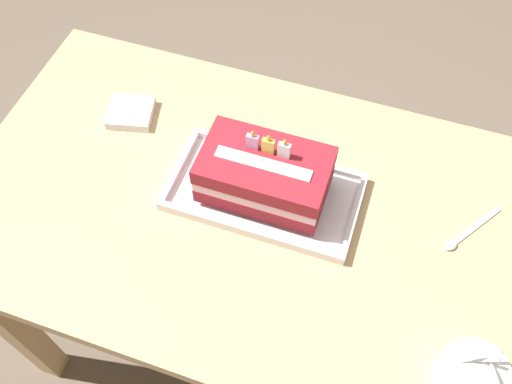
{
  "coord_description": "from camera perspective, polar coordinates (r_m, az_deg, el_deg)",
  "views": [
    {
      "loc": [
        0.2,
        -0.54,
        1.67
      ],
      "look_at": [
        0.01,
        0.02,
        0.77
      ],
      "focal_mm": 39.04,
      "sensor_mm": 36.0,
      "label": 1
    }
  ],
  "objects": [
    {
      "name": "ground_plane",
      "position": [
        1.77,
        -0.54,
        -14.07
      ],
      "size": [
        8.0,
        8.0,
        0.0
      ],
      "primitive_type": "plane",
      "color": "#6B5B4C"
    },
    {
      "name": "foil_tray",
      "position": [
        1.1,
        0.85,
        -0.12
      ],
      "size": [
        0.37,
        0.2,
        0.02
      ],
      "color": "silver",
      "rests_on": "dining_table"
    },
    {
      "name": "dining_table",
      "position": [
        1.19,
        -0.79,
        -4.28
      ],
      "size": [
        1.15,
        0.69,
        0.74
      ],
      "color": "tan",
      "rests_on": "ground_plane"
    },
    {
      "name": "napkin_pile",
      "position": [
        1.25,
        -12.7,
        7.93
      ],
      "size": [
        0.11,
        0.11,
        0.02
      ],
      "color": "white",
      "rests_on": "dining_table"
    },
    {
      "name": "birthday_cake",
      "position": [
        1.05,
        0.89,
        1.83
      ],
      "size": [
        0.24,
        0.14,
        0.14
      ],
      "color": "maroon",
      "rests_on": "foil_tray"
    },
    {
      "name": "bowl_stack",
      "position": [
        1.0,
        21.3,
        -17.16
      ],
      "size": [
        0.12,
        0.12,
        0.1
      ],
      "color": "white",
      "rests_on": "dining_table"
    },
    {
      "name": "serving_spoon_near_tray",
      "position": [
        1.13,
        20.39,
        -4.29
      ],
      "size": [
        0.1,
        0.13,
        0.01
      ],
      "color": "silver",
      "rests_on": "dining_table"
    }
  ]
}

